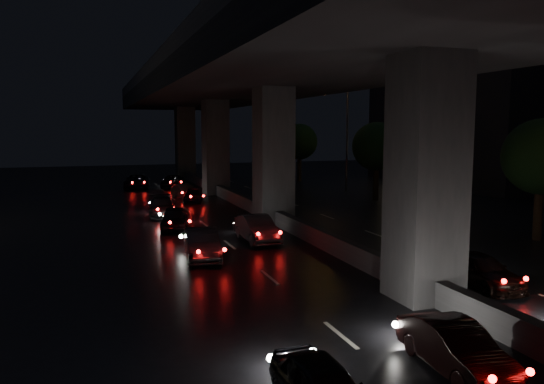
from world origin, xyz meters
TOP-DOWN VIEW (x-y plane):
  - ground at (0.00, 0.00)m, footprint 120.00×120.00m
  - viaduct at (0.00, 5.00)m, footprint 12.00×80.00m
  - median_barrier at (0.00, 5.00)m, footprint 0.45×70.00m
  - building_right_far at (27.00, 20.00)m, footprint 12.00×22.00m
  - tree_b at (11.00, -4.00)m, footprint 3.80×3.80m
  - tree_c at (11.00, 12.00)m, footprint 3.80×3.80m
  - tree_d at (11.00, 28.00)m, footprint 3.80×3.80m
  - streetlight_far at (10.97, 18.00)m, footprint 2.52×0.44m
  - car_1 at (-2.46, -14.82)m, footprint 1.45×3.55m
  - car_3 at (2.81, -9.47)m, footprint 1.72×3.84m
  - car_4 at (-5.82, -2.25)m, footprint 1.80×4.01m
  - car_5 at (-2.50, 0.35)m, footprint 1.41×3.95m
  - car_6 at (-5.92, 4.81)m, footprint 2.12×3.86m
  - car_7 at (-5.95, 9.75)m, footprint 2.09×4.29m
  - car_8 at (-2.88, 15.41)m, footprint 2.08×3.49m
  - car_9 at (-3.08, 17.98)m, footprint 1.85×3.59m
  - car_10 at (-2.81, 26.00)m, footprint 2.97×4.65m
  - car_11 at (-6.14, 26.44)m, footprint 2.74×4.87m

SIDE VIEW (x-z plane):
  - ground at x=0.00m, z-range 0.00..0.00m
  - median_barrier at x=0.00m, z-range 0.00..0.85m
  - car_3 at x=2.81m, z-range 0.00..1.09m
  - car_8 at x=-2.88m, z-range 0.00..1.11m
  - car_9 at x=-3.08m, z-range 0.00..1.13m
  - car_1 at x=-2.46m, z-range 0.00..1.14m
  - car_10 at x=-2.81m, z-range 0.00..1.19m
  - car_7 at x=-5.95m, z-range 0.00..1.20m
  - car_6 at x=-5.92m, z-range 0.00..1.24m
  - car_4 at x=-5.82m, z-range 0.00..1.28m
  - car_11 at x=-6.14m, z-range 0.00..1.29m
  - car_5 at x=-2.50m, z-range 0.00..1.30m
  - tree_b at x=11.00m, z-range 1.13..7.26m
  - tree_c at x=11.00m, z-range 1.13..7.26m
  - tree_d at x=11.00m, z-range 1.13..7.26m
  - streetlight_far at x=10.97m, z-range 1.16..10.16m
  - building_right_far at x=27.00m, z-range 0.00..15.00m
  - viaduct at x=0.00m, z-range 3.09..13.59m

